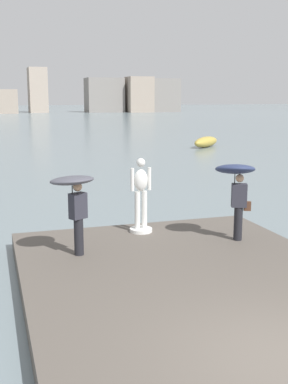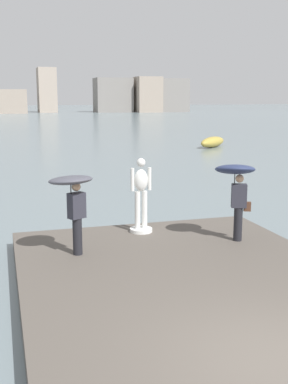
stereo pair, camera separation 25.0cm
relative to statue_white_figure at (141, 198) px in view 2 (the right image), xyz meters
The scene contains 7 objects.
ground_plane 33.06m from the statue_white_figure, 89.95° to the left, with size 400.00×400.00×0.00m, color slate.
pier 4.69m from the statue_white_figure, 89.67° to the right, with size 6.86×10.84×0.40m, color #564F47.
statue_white_figure is the anchor object (origin of this frame).
onlooker_left 2.59m from the statue_white_figure, 144.24° to the right, with size 1.37×1.37×1.93m.
onlooker_right 2.62m from the statue_white_figure, 34.60° to the right, with size 1.32×1.34×2.06m.
boat_far 27.44m from the statue_white_figure, 61.64° to the left, with size 3.59×3.39×0.84m.
distant_skyline 115.50m from the statue_white_figure, 86.78° to the left, with size 95.00×13.42×11.42m.
Camera 2 is at (-3.60, -5.47, 4.05)m, focal length 45.56 mm.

